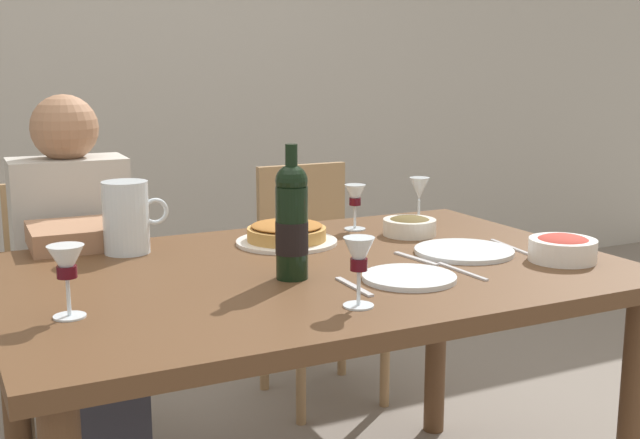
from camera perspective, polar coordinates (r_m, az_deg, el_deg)
The scene contains 20 objects.
back_wall at distance 4.07m, azimuth -15.04°, elevation 12.88°, with size 8.00×0.10×2.80m, color #B2ADA3.
dining_table at distance 1.99m, azimuth -0.56°, elevation -5.93°, with size 1.50×1.00×0.76m.
wine_bottle at distance 1.83m, azimuth -2.03°, elevation -0.16°, with size 0.08×0.08×0.31m.
water_pitcher at distance 2.15m, azimuth -13.63°, elevation -0.14°, with size 0.17×0.12×0.19m.
baked_tart at distance 2.20m, azimuth -2.39°, elevation -1.03°, with size 0.28×0.28×0.06m.
salad_bowl at distance 2.10m, azimuth 16.92°, elevation -1.92°, with size 0.17×0.17×0.07m.
olive_bowl at distance 2.32m, azimuth 6.40°, elevation -0.42°, with size 0.15×0.15×0.06m.
wine_glass_left_diner at distance 2.46m, azimuth 7.09°, elevation 2.02°, with size 0.06×0.06×0.15m.
wine_glass_right_diner at distance 1.63m, azimuth -17.63°, elevation -3.17°, with size 0.07×0.07×0.15m.
wine_glass_centre at distance 1.62m, azimuth 2.79°, elevation -2.79°, with size 0.06×0.06×0.15m.
wine_glass_spare at distance 2.38m, azimuth 2.52°, elevation 1.54°, with size 0.06×0.06×0.14m.
dinner_plate_left_setting at distance 2.13m, azimuth 10.24°, elevation -2.24°, with size 0.26×0.26×0.01m, color silver.
dinner_plate_right_setting at distance 1.85m, azimuth 6.38°, elevation -4.13°, with size 0.22×0.22×0.01m, color silver.
fork_left_setting at distance 2.04m, azimuth 6.85°, elevation -2.79°, with size 0.16×0.01×0.01m, color silver.
knife_left_setting at distance 2.22m, azimuth 13.35°, elevation -1.90°, with size 0.18×0.01×0.01m, color silver.
knife_right_setting at distance 1.94m, azimuth 10.12°, elevation -3.67°, with size 0.18×0.01×0.01m, color silver.
spoon_right_setting at distance 1.78m, azimuth 2.29°, elevation -4.83°, with size 0.16×0.01×0.01m, color silver.
chair_left at distance 2.73m, azimuth -17.42°, elevation -5.44°, with size 0.41×0.41×0.87m.
diner_left at distance 2.47m, azimuth -16.82°, elevation -4.24°, with size 0.35×0.51×1.16m.
chair_right at distance 3.02m, azimuth -0.47°, elevation -3.33°, with size 0.40×0.40×0.87m.
Camera 1 is at (-0.83, -1.71, 1.25)m, focal length 44.86 mm.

